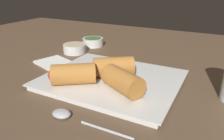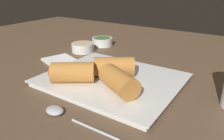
% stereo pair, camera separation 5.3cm
% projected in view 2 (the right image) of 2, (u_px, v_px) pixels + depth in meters
% --- Properties ---
extents(table_surface, '(1.80, 1.40, 0.02)m').
position_uv_depth(table_surface, '(102.00, 82.00, 0.57)').
color(table_surface, brown).
rests_on(table_surface, ground).
extents(serving_plate, '(0.33, 0.27, 0.01)m').
position_uv_depth(serving_plate, '(112.00, 80.00, 0.55)').
color(serving_plate, silver).
rests_on(serving_plate, table_surface).
extents(roll_front_left, '(0.11, 0.10, 0.05)m').
position_uv_depth(roll_front_left, '(71.00, 72.00, 0.51)').
color(roll_front_left, '#B77533').
rests_on(roll_front_left, serving_plate).
extents(roll_front_right, '(0.11, 0.09, 0.05)m').
position_uv_depth(roll_front_right, '(117.00, 80.00, 0.47)').
color(roll_front_right, '#B77533').
rests_on(roll_front_right, serving_plate).
extents(roll_back_left, '(0.11, 0.10, 0.05)m').
position_uv_depth(roll_back_left, '(112.00, 67.00, 0.54)').
color(roll_back_left, '#B77533').
rests_on(roll_back_left, serving_plate).
extents(dipping_bowl_near, '(0.08, 0.08, 0.03)m').
position_uv_depth(dipping_bowl_near, '(83.00, 47.00, 0.78)').
color(dipping_bowl_near, silver).
rests_on(dipping_bowl_near, table_surface).
extents(dipping_bowl_far, '(0.08, 0.08, 0.03)m').
position_uv_depth(dipping_bowl_far, '(102.00, 41.00, 0.86)').
color(dipping_bowl_far, silver).
rests_on(dipping_bowl_far, table_surface).
extents(spoon, '(0.17, 0.03, 0.01)m').
position_uv_depth(spoon, '(60.00, 113.00, 0.41)').
color(spoon, '#B2B2B7').
rests_on(spoon, table_surface).
extents(napkin, '(0.12, 0.11, 0.01)m').
position_uv_depth(napkin, '(60.00, 61.00, 0.69)').
color(napkin, white).
rests_on(napkin, table_surface).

